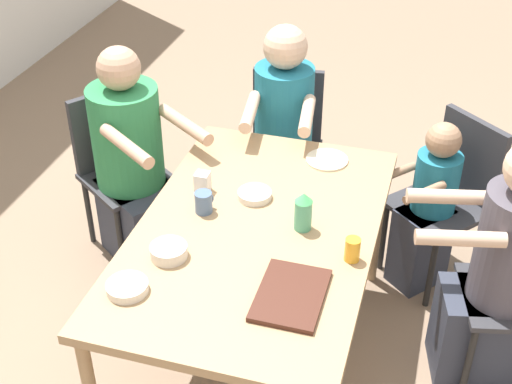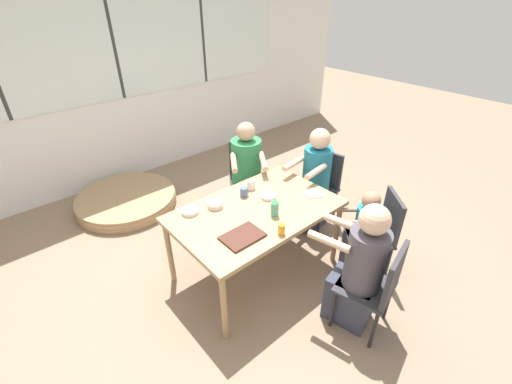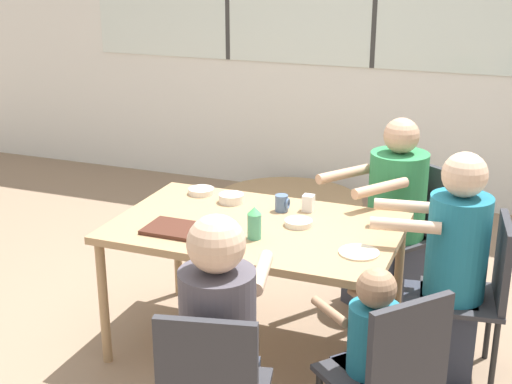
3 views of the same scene
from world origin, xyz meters
The scene contains 20 objects.
ground_plane centered at (0.00, 0.00, 0.00)m, with size 16.00×16.00×0.00m, color #8C725B.
wall_back_with_windows centered at (0.00, 2.70, 1.43)m, with size 8.40×0.08×2.80m.
dining_table centered at (0.00, 0.00, 0.67)m, with size 1.48×0.94×0.73m.
chair_for_woman_green_shirt centered at (0.66, 0.94, 0.51)m, with size 0.56×0.56×0.86m.
chair_for_man_blue_shirt centered at (1.14, 0.17, 0.51)m, with size 0.45×0.45×0.86m.
chair_for_toddler centered at (0.87, -0.75, 0.51)m, with size 0.56×0.56×0.86m.
person_woman_green_shirt centered at (0.56, 0.81, 0.52)m, with size 0.64×0.71×1.17m.
person_man_blue_shirt centered at (0.98, 0.14, 0.54)m, with size 0.60×0.38×1.19m.
person_man_teal_shirt centered at (0.22, -0.96, 0.54)m, with size 0.41×0.60×1.17m.
person_toddler centered at (0.75, -0.65, 0.42)m, with size 0.43×0.41×0.90m.
food_tray_dark centered at (-0.34, -0.23, 0.74)m, with size 0.33×0.23×0.02m.
coffee_mug centered at (0.06, 0.24, 0.78)m, with size 0.08×0.07×0.09m.
sippy_cup centered at (0.06, -0.18, 0.82)m, with size 0.07×0.07×0.17m.
juice_glass centered at (-0.08, -0.40, 0.78)m, with size 0.06×0.06×0.09m.
milk_carton_small centered at (0.19, 0.29, 0.78)m, with size 0.06×0.06×0.09m.
bowl_white_shallow centered at (-0.25, 0.27, 0.75)m, with size 0.14×0.14×0.05m.
bowl_cereal centered at (-0.47, 0.34, 0.75)m, with size 0.15×0.15×0.03m.
bowl_fruit centered at (0.21, 0.07, 0.75)m, with size 0.14×0.14×0.03m.
plate_tortillas centered at (0.59, -0.17, 0.74)m, with size 0.19×0.19×0.01m.
folded_table_stack centered at (-0.49, 1.96, 0.07)m, with size 1.23×1.23×0.15m.
Camera 3 is at (1.25, -3.22, 2.11)m, focal length 50.00 mm.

